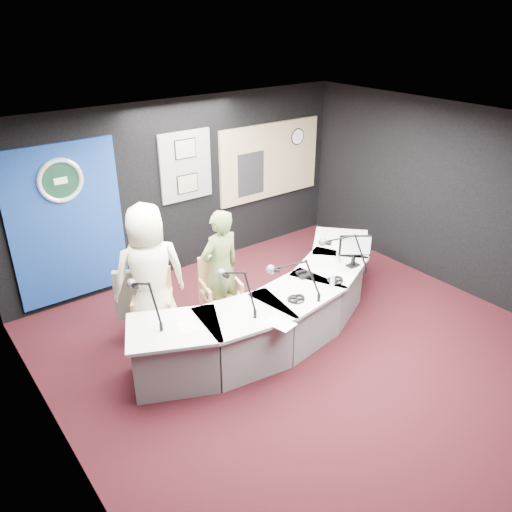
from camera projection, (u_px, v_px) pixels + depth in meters
ground at (305, 349)px, 6.67m from camera, size 6.00×6.00×0.00m
ceiling at (316, 134)px, 5.44m from camera, size 6.00×6.00×0.02m
wall_back at (183, 188)px, 8.21m from camera, size 6.00×0.02×2.80m
wall_left at (54, 343)px, 4.44m from camera, size 0.02×6.00×2.80m
wall_right at (459, 200)px, 7.68m from camera, size 0.02×6.00×2.80m
broadcast_desk at (276, 308)px, 6.88m from camera, size 4.50×1.90×0.75m
backdrop_panel at (67, 224)px, 7.22m from camera, size 1.60×0.05×2.30m
agency_seal at (60, 181)px, 6.91m from camera, size 0.63×0.07×0.63m
seal_center at (60, 181)px, 6.91m from camera, size 0.48×0.01×0.48m
pinboard at (186, 166)px, 8.06m from camera, size 0.90×0.04×1.10m
framed_photo_upper at (186, 149)px, 7.91m from camera, size 0.34×0.02×0.27m
framed_photo_lower at (188, 184)px, 8.16m from camera, size 0.34×0.02×0.27m
booth_window_frame at (270, 161)px, 9.06m from camera, size 2.12×0.06×1.32m
booth_glow at (271, 161)px, 9.06m from camera, size 2.00×0.02×1.20m
equipment_rack at (251, 174)px, 8.87m from camera, size 0.55×0.02×0.75m
wall_clock at (298, 137)px, 9.21m from camera, size 0.28×0.01×0.28m
armchair_left at (153, 308)px, 6.70m from camera, size 0.72×0.72×0.93m
armchair_right at (221, 294)px, 7.05m from camera, size 0.61×0.61×0.92m
draped_jacket at (134, 295)px, 6.70m from camera, size 0.48×0.35×0.70m
person_man at (150, 276)px, 6.49m from camera, size 1.04×0.80×1.90m
person_woman at (220, 269)px, 6.88m from camera, size 0.64×0.45×1.68m
computer_monitor at (355, 245)px, 7.03m from camera, size 0.35×0.27×0.28m
desk_phone at (305, 275)px, 6.88m from camera, size 0.21×0.18×0.05m
headphones_near at (335, 280)px, 6.77m from camera, size 0.24×0.24×0.04m
headphones_far at (296, 298)px, 6.34m from camera, size 0.24×0.24×0.04m
paper_stack at (188, 327)px, 5.80m from camera, size 0.22×0.29×0.00m
notepad at (280, 323)px, 5.87m from camera, size 0.29×0.36×0.00m
boom_mic_a at (145, 297)px, 5.82m from camera, size 0.16×0.74×0.60m
boom_mic_b at (238, 285)px, 6.06m from camera, size 0.16×0.74×0.60m
boom_mic_c at (295, 276)px, 6.27m from camera, size 0.47×0.63×0.60m
boom_mic_d at (344, 249)px, 6.97m from camera, size 0.42×0.66×0.60m
water_bottles at (350, 262)px, 7.08m from camera, size 1.19×0.53×0.18m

